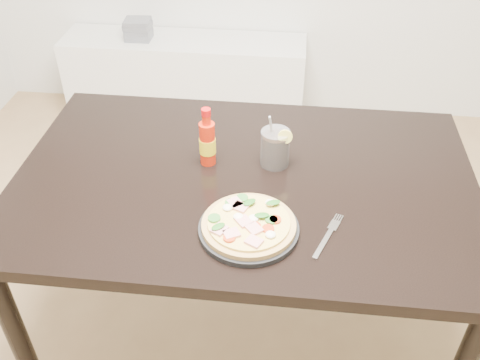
# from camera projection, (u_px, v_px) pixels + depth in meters

# --- Properties ---
(dining_table) EXTENTS (1.40, 0.90, 0.75)m
(dining_table) POSITION_uv_depth(u_px,v_px,m) (244.00, 198.00, 1.67)
(dining_table) COLOR black
(dining_table) RESTS_ON ground
(plate) EXTENTS (0.27, 0.27, 0.02)m
(plate) POSITION_uv_depth(u_px,v_px,m) (249.00, 229.00, 1.43)
(plate) COLOR black
(plate) RESTS_ON dining_table
(pizza) EXTENTS (0.25, 0.25, 0.03)m
(pizza) POSITION_uv_depth(u_px,v_px,m) (248.00, 223.00, 1.42)
(pizza) COLOR tan
(pizza) RESTS_ON plate
(hot_sauce_bottle) EXTENTS (0.06, 0.06, 0.19)m
(hot_sauce_bottle) POSITION_uv_depth(u_px,v_px,m) (207.00, 142.00, 1.63)
(hot_sauce_bottle) COLOR red
(hot_sauce_bottle) RESTS_ON dining_table
(cola_cup) EXTENTS (0.10, 0.09, 0.18)m
(cola_cup) POSITION_uv_depth(u_px,v_px,m) (275.00, 149.00, 1.64)
(cola_cup) COLOR black
(cola_cup) RESTS_ON dining_table
(fork) EXTENTS (0.09, 0.18, 0.00)m
(fork) POSITION_uv_depth(u_px,v_px,m) (329.00, 234.00, 1.42)
(fork) COLOR silver
(fork) RESTS_ON dining_table
(media_console) EXTENTS (1.40, 0.34, 0.50)m
(media_console) POSITION_uv_depth(u_px,v_px,m) (186.00, 79.00, 3.20)
(media_console) COLOR white
(media_console) RESTS_ON ground
(cd_stack) EXTENTS (0.14, 0.12, 0.11)m
(cd_stack) POSITION_uv_depth(u_px,v_px,m) (138.00, 29.00, 3.01)
(cd_stack) COLOR slate
(cd_stack) RESTS_ON media_console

